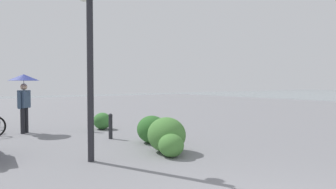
% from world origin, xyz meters
% --- Properties ---
extents(lamppost, '(0.98, 0.28, 3.84)m').
position_xyz_m(lamppost, '(4.52, 0.58, 2.57)').
color(lamppost, '#232328').
rests_on(lamppost, ground).
extents(pedestrian, '(1.00, 1.00, 2.03)m').
position_xyz_m(pedestrian, '(9.41, 1.09, 1.60)').
color(pedestrian, black).
rests_on(pedestrian, ground).
extents(bollard_near, '(0.13, 0.13, 0.79)m').
position_xyz_m(bollard_near, '(6.73, -0.89, 0.41)').
color(bollard_near, '#232328').
rests_on(bollard_near, ground).
extents(bollard_mid, '(0.13, 0.13, 0.67)m').
position_xyz_m(bollard_mid, '(8.35, -0.87, 0.35)').
color(bollard_mid, '#232328').
rests_on(bollard_mid, ground).
extents(shrub_low, '(0.64, 0.58, 0.55)m').
position_xyz_m(shrub_low, '(3.81, -1.09, 0.27)').
color(shrub_low, '#477F38').
rests_on(shrub_low, ground).
extents(shrub_round, '(0.93, 0.83, 0.79)m').
position_xyz_m(shrub_round, '(5.45, -1.60, 0.39)').
color(shrub_round, '#2D6628').
rests_on(shrub_round, ground).
extents(shrub_wide, '(1.03, 0.92, 0.87)m').
position_xyz_m(shrub_wide, '(4.27, -1.28, 0.44)').
color(shrub_wide, '#477F38').
rests_on(shrub_wide, ground).
extents(shrub_tall, '(0.73, 0.66, 0.62)m').
position_xyz_m(shrub_tall, '(8.69, -1.45, 0.31)').
color(shrub_tall, '#387533').
rests_on(shrub_tall, ground).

